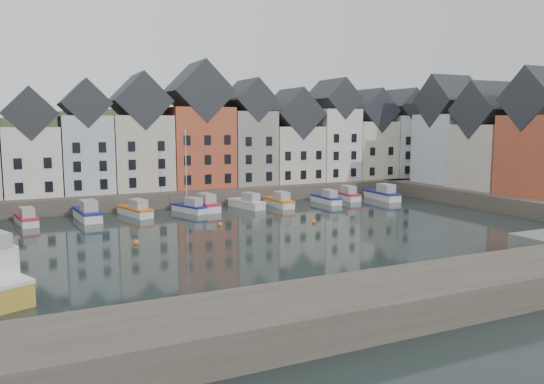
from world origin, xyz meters
TOP-DOWN VIEW (x-y plane):
  - ground at (0.00, 0.00)m, footprint 260.00×260.00m
  - far_quay at (0.00, 30.00)m, footprint 90.00×16.00m
  - right_quay at (37.00, 3.00)m, footprint 14.00×54.00m
  - near_wall at (-10.00, -22.00)m, footprint 50.00×6.00m
  - hillside at (0.02, 56.00)m, footprint 153.60×70.40m
  - far_terrace at (3.21, 28.00)m, footprint 72.37×8.16m
  - right_terrace at (36.00, 8.07)m, footprint 8.30×24.25m
  - mooring_buoys at (-4.00, 5.33)m, footprint 20.50×5.50m
  - boat_a at (-23.01, 17.81)m, footprint 2.62×5.90m
  - boat_b at (-16.59, 17.90)m, footprint 2.74×6.97m
  - boat_c at (-11.08, 18.11)m, footprint 3.46×6.31m
  - boat_d at (-4.40, 17.79)m, footprint 3.53×5.75m
  - boat_e at (-2.29, 18.64)m, footprint 2.72×6.61m
  - boat_f at (3.39, 17.99)m, footprint 3.38×6.23m
  - boat_g at (7.73, 17.29)m, footprint 2.01×6.01m
  - boat_h at (14.98, 17.06)m, footprint 1.84×5.70m
  - boat_i at (19.32, 18.94)m, footprint 2.00×6.10m
  - boat_j at (24.25, 16.64)m, footprint 2.46×6.90m

SIDE VIEW (x-z plane):
  - hillside at x=0.02m, z-range -49.96..14.04m
  - ground at x=0.00m, z-range 0.00..0.00m
  - mooring_buoys at x=-4.00m, z-range -0.10..0.40m
  - boat_h at x=14.98m, z-range -0.44..1.74m
  - boat_a at x=-23.01m, z-range -0.44..1.74m
  - boat_f at x=3.39m, z-range -0.46..1.82m
  - boat_g at x=7.73m, z-range -0.46..1.83m
  - boat_d at x=-4.40m, z-range -4.58..5.95m
  - boat_c at x=-11.08m, z-range -0.47..1.85m
  - boat_i at x=19.32m, z-range -0.47..1.86m
  - boat_e at x=-2.29m, z-range -0.50..1.97m
  - boat_b at x=-16.59m, z-range -0.53..2.08m
  - boat_j at x=24.25m, z-range -0.53..2.08m
  - far_quay at x=0.00m, z-range 0.00..2.00m
  - right_quay at x=37.00m, z-range 0.00..2.00m
  - near_wall at x=-10.00m, z-range 0.00..2.00m
  - far_terrace at x=3.21m, z-range -0.01..17.76m
  - right_terrace at x=36.00m, z-range 0.73..17.10m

